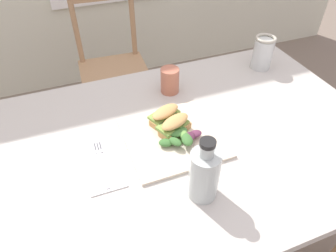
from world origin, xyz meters
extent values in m
cube|color=#BCB7AD|center=(-0.01, 0.10, 0.72)|extent=(1.38, 0.86, 0.03)
cube|color=tan|center=(-0.63, 0.46, 0.35)|extent=(0.07, 0.07, 0.71)
cube|color=tan|center=(0.61, 0.46, 0.35)|extent=(0.07, 0.07, 0.71)
cylinder|color=tan|center=(-0.19, 0.89, 0.21)|extent=(0.03, 0.03, 0.43)
cylinder|color=tan|center=(0.15, 0.87, 0.21)|extent=(0.03, 0.03, 0.43)
cylinder|color=tan|center=(-0.17, 1.23, 0.21)|extent=(0.03, 0.03, 0.43)
cylinder|color=tan|center=(0.17, 1.21, 0.21)|extent=(0.03, 0.03, 0.43)
cube|color=tan|center=(-0.01, 1.05, 0.44)|extent=(0.42, 0.42, 0.02)
cylinder|color=tan|center=(-0.17, 1.24, 0.66)|extent=(0.03, 0.03, 0.42)
cylinder|color=tan|center=(0.17, 1.22, 0.66)|extent=(0.03, 0.03, 0.42)
cube|color=beige|center=(-0.01, 0.10, 0.74)|extent=(0.30, 0.30, 0.01)
cube|color=tan|center=(0.00, 0.12, 0.76)|extent=(0.12, 0.09, 0.02)
cube|color=#84A84C|center=(-0.01, 0.12, 0.78)|extent=(0.11, 0.09, 0.01)
ellipsoid|color=tan|center=(0.00, 0.12, 0.79)|extent=(0.12, 0.09, 0.02)
cube|color=tan|center=(-0.01, 0.18, 0.76)|extent=(0.12, 0.09, 0.02)
cube|color=#84A84C|center=(-0.01, 0.18, 0.78)|extent=(0.11, 0.09, 0.01)
ellipsoid|color=tan|center=(-0.01, 0.18, 0.79)|extent=(0.12, 0.09, 0.02)
ellipsoid|color=#518438|center=(0.01, 0.07, 0.76)|extent=(0.05, 0.05, 0.01)
ellipsoid|color=#3D7033|center=(0.01, 0.05, 0.78)|extent=(0.05, 0.06, 0.02)
ellipsoid|color=#4C2338|center=(0.02, 0.05, 0.78)|extent=(0.05, 0.05, 0.01)
ellipsoid|color=#6B9E47|center=(0.01, 0.08, 0.77)|extent=(0.03, 0.06, 0.02)
ellipsoid|color=#602D47|center=(0.05, 0.07, 0.77)|extent=(0.05, 0.04, 0.01)
ellipsoid|color=#3D7033|center=(-0.05, 0.07, 0.76)|extent=(0.05, 0.05, 0.02)
ellipsoid|color=#3D7033|center=(-0.02, 0.06, 0.77)|extent=(0.04, 0.05, 0.02)
ellipsoid|color=#3D7033|center=(0.00, 0.09, 0.77)|extent=(0.06, 0.05, 0.02)
ellipsoid|color=#518438|center=(-0.01, 0.11, 0.76)|extent=(0.07, 0.07, 0.02)
cube|color=white|center=(-0.25, 0.07, 0.74)|extent=(0.11, 0.20, 0.00)
cube|color=silver|center=(-0.25, 0.05, 0.75)|extent=(0.02, 0.14, 0.00)
cube|color=silver|center=(-0.25, 0.14, 0.75)|extent=(0.03, 0.05, 0.00)
cube|color=#38383D|center=(-0.24, 0.15, 0.75)|extent=(0.00, 0.03, 0.00)
cube|color=#38383D|center=(-0.25, 0.15, 0.75)|extent=(0.00, 0.03, 0.00)
cube|color=#38383D|center=(-0.25, 0.15, 0.75)|extent=(0.00, 0.03, 0.00)
cylinder|color=black|center=(-0.02, -0.12, 0.79)|extent=(0.07, 0.07, 0.10)
cylinder|color=#B2BCB7|center=(-0.02, -0.12, 0.81)|extent=(0.08, 0.08, 0.15)
cylinder|color=#B2BCB7|center=(-0.02, -0.12, 0.91)|extent=(0.04, 0.04, 0.03)
cylinder|color=black|center=(-0.02, -0.12, 0.93)|extent=(0.04, 0.04, 0.01)
cylinder|color=#C67528|center=(0.50, 0.38, 0.79)|extent=(0.07, 0.07, 0.10)
cylinder|color=silver|center=(0.50, 0.38, 0.80)|extent=(0.08, 0.08, 0.13)
torus|color=#B7B29E|center=(0.50, 0.38, 0.87)|extent=(0.08, 0.08, 0.01)
cylinder|color=#B2664C|center=(0.07, 0.35, 0.79)|extent=(0.07, 0.07, 0.10)
camera|label=1|loc=(-0.28, -0.55, 1.42)|focal=32.47mm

